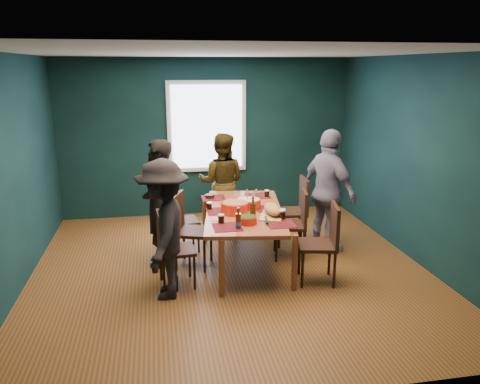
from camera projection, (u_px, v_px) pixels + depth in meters
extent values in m
cube|color=brown|center=(230.00, 270.00, 6.06)|extent=(5.00, 5.00, 0.01)
cube|color=silver|center=(229.00, 52.00, 5.36)|extent=(5.00, 5.00, 0.01)
cube|color=#0F3535|center=(11.00, 176.00, 5.28)|extent=(0.01, 5.00, 2.70)
cube|color=#0F3535|center=(417.00, 160.00, 6.14)|extent=(0.01, 5.00, 2.70)
cube|color=#0F3535|center=(207.00, 138.00, 8.09)|extent=(5.00, 0.01, 2.70)
cube|color=#0F3535|center=(285.00, 240.00, 3.33)|extent=(5.00, 0.01, 2.70)
cube|color=silver|center=(207.00, 127.00, 8.00)|extent=(1.35, 0.06, 1.55)
cube|color=brown|center=(244.00, 212.00, 6.09)|extent=(1.25, 2.07, 0.05)
cylinder|color=brown|center=(222.00, 268.00, 5.26)|extent=(0.07, 0.07, 0.69)
cylinder|color=brown|center=(295.00, 263.00, 5.41)|extent=(0.07, 0.07, 0.69)
cylinder|color=brown|center=(205.00, 219.00, 6.96)|extent=(0.07, 0.07, 0.69)
cylinder|color=brown|center=(261.00, 216.00, 7.11)|extent=(0.07, 0.07, 0.69)
cube|color=black|center=(183.00, 221.00, 6.61)|extent=(0.46, 0.46, 0.04)
cube|color=black|center=(170.00, 206.00, 6.49)|extent=(0.10, 0.40, 0.44)
cylinder|color=black|center=(174.00, 241.00, 6.46)|extent=(0.03, 0.03, 0.41)
cylinder|color=black|center=(199.00, 239.00, 6.56)|extent=(0.03, 0.03, 0.41)
cylinder|color=black|center=(170.00, 233.00, 6.77)|extent=(0.03, 0.03, 0.41)
cylinder|color=black|center=(193.00, 231.00, 6.88)|extent=(0.03, 0.03, 0.41)
cube|color=black|center=(193.00, 232.00, 6.07)|extent=(0.56, 0.56, 0.04)
cube|color=black|center=(178.00, 212.00, 6.03)|extent=(0.19, 0.43, 0.48)
cylinder|color=black|center=(176.00, 254.00, 5.98)|extent=(0.03, 0.03, 0.45)
cylinder|color=black|center=(205.00, 256.00, 5.92)|extent=(0.03, 0.03, 0.45)
cylinder|color=black|center=(184.00, 243.00, 6.34)|extent=(0.03, 0.03, 0.45)
cylinder|color=black|center=(211.00, 245.00, 6.28)|extent=(0.03, 0.03, 0.45)
cube|color=black|center=(177.00, 250.00, 5.53)|extent=(0.45, 0.45, 0.04)
cube|color=black|center=(160.00, 232.00, 5.41)|extent=(0.07, 0.41, 0.45)
cylinder|color=black|center=(164.00, 276.00, 5.38)|extent=(0.03, 0.03, 0.42)
cylinder|color=black|center=(195.00, 273.00, 5.47)|extent=(0.03, 0.03, 0.42)
cylinder|color=black|center=(161.00, 264.00, 5.71)|extent=(0.03, 0.03, 0.42)
cylinder|color=black|center=(190.00, 261.00, 5.80)|extent=(0.03, 0.03, 0.42)
cube|color=black|center=(290.00, 212.00, 6.86)|extent=(0.48, 0.48, 0.04)
cube|color=black|center=(304.00, 194.00, 6.81)|extent=(0.08, 0.45, 0.49)
cylinder|color=black|center=(279.00, 233.00, 6.72)|extent=(0.03, 0.03, 0.46)
cylinder|color=black|center=(305.00, 232.00, 6.76)|extent=(0.03, 0.03, 0.46)
cylinder|color=black|center=(275.00, 224.00, 7.09)|extent=(0.03, 0.03, 0.46)
cylinder|color=black|center=(299.00, 224.00, 7.13)|extent=(0.03, 0.03, 0.46)
cube|color=black|center=(289.00, 225.00, 6.36)|extent=(0.50, 0.50, 0.04)
cube|color=black|center=(304.00, 207.00, 6.29)|extent=(0.12, 0.43, 0.47)
cylinder|color=black|center=(276.00, 246.00, 6.25)|extent=(0.03, 0.03, 0.44)
cylinder|color=black|center=(304.00, 247.00, 6.24)|extent=(0.03, 0.03, 0.44)
cylinder|color=black|center=(275.00, 237.00, 6.60)|extent=(0.03, 0.03, 0.44)
cylinder|color=black|center=(301.00, 237.00, 6.59)|extent=(0.03, 0.03, 0.44)
cube|color=black|center=(317.00, 245.00, 5.62)|extent=(0.52, 0.52, 0.04)
cube|color=black|center=(335.00, 225.00, 5.54)|extent=(0.13, 0.44, 0.48)
cylinder|color=black|center=(302.00, 270.00, 5.50)|extent=(0.03, 0.03, 0.45)
cylinder|color=black|center=(334.00, 271.00, 5.49)|extent=(0.03, 0.03, 0.45)
cylinder|color=black|center=(299.00, 258.00, 5.86)|extent=(0.03, 0.03, 0.45)
cylinder|color=black|center=(329.00, 258.00, 5.86)|extent=(0.03, 0.03, 0.45)
imported|color=black|center=(158.00, 204.00, 6.03)|extent=(0.51, 0.67, 1.66)
imported|color=black|center=(222.00, 182.00, 7.36)|extent=(0.90, 0.79, 1.56)
imported|color=silver|center=(329.00, 192.00, 6.47)|extent=(0.76, 1.10, 1.74)
imported|color=black|center=(164.00, 230.00, 5.18)|extent=(0.75, 1.11, 1.59)
cylinder|color=red|center=(234.00, 208.00, 5.95)|extent=(0.34, 0.34, 0.14)
cylinder|color=#4D8530|center=(234.00, 203.00, 5.93)|extent=(0.30, 0.30, 0.02)
cylinder|color=red|center=(250.00, 204.00, 6.16)|extent=(0.29, 0.29, 0.12)
cylinder|color=beige|center=(250.00, 200.00, 6.15)|extent=(0.26, 0.26, 0.02)
cylinder|color=tan|center=(253.00, 196.00, 6.14)|extent=(0.09, 0.16, 0.23)
cylinder|color=tan|center=(248.00, 197.00, 6.13)|extent=(0.07, 0.16, 0.23)
cylinder|color=red|center=(248.00, 220.00, 5.54)|extent=(0.21, 0.21, 0.09)
cylinder|color=#194010|center=(248.00, 217.00, 5.53)|extent=(0.19, 0.19, 0.02)
cube|color=#DEBF77|center=(272.00, 215.00, 5.86)|extent=(0.45, 0.60, 0.02)
ellipsoid|color=#B48A40|center=(272.00, 209.00, 5.84)|extent=(0.34, 0.47, 0.13)
cube|color=#ADADB4|center=(266.00, 219.00, 5.63)|extent=(0.05, 0.22, 0.00)
cylinder|color=black|center=(266.00, 222.00, 5.51)|extent=(0.04, 0.12, 0.02)
sphere|color=#185613|center=(275.00, 211.00, 5.73)|extent=(0.04, 0.04, 0.04)
sphere|color=#185613|center=(272.00, 208.00, 5.84)|extent=(0.04, 0.04, 0.04)
sphere|color=#185613|center=(270.00, 206.00, 5.95)|extent=(0.04, 0.04, 0.04)
cylinder|color=black|center=(210.00, 196.00, 6.63)|extent=(0.13, 0.13, 0.05)
cylinder|color=#4D8530|center=(210.00, 195.00, 6.62)|extent=(0.11, 0.11, 0.01)
cylinder|color=#47210C|center=(238.00, 221.00, 5.37)|extent=(0.06, 0.06, 0.18)
cylinder|color=#47210C|center=(238.00, 211.00, 5.33)|extent=(0.03, 0.03, 0.07)
cylinder|color=blue|center=(238.00, 224.00, 5.37)|extent=(0.07, 0.07, 0.04)
cylinder|color=#47210C|center=(253.00, 211.00, 5.68)|extent=(0.07, 0.07, 0.21)
cylinder|color=#47210C|center=(253.00, 200.00, 5.64)|extent=(0.03, 0.03, 0.08)
cylinder|color=black|center=(221.00, 219.00, 5.56)|extent=(0.07, 0.07, 0.11)
cylinder|color=silver|center=(221.00, 215.00, 5.55)|extent=(0.08, 0.08, 0.02)
cylinder|color=black|center=(282.00, 215.00, 5.71)|extent=(0.08, 0.08, 0.11)
cylinder|color=silver|center=(282.00, 211.00, 5.69)|extent=(0.08, 0.08, 0.02)
cylinder|color=black|center=(267.00, 194.00, 6.68)|extent=(0.07, 0.07, 0.10)
cylinder|color=silver|center=(267.00, 191.00, 6.67)|extent=(0.07, 0.07, 0.01)
cylinder|color=black|center=(209.00, 206.00, 6.10)|extent=(0.07, 0.07, 0.09)
cylinder|color=silver|center=(209.00, 203.00, 6.09)|extent=(0.07, 0.07, 0.01)
cube|color=#ED6664|center=(267.00, 206.00, 6.23)|extent=(0.15, 0.15, 0.00)
cube|color=#ED6664|center=(217.00, 219.00, 5.71)|extent=(0.18, 0.18, 0.00)
cube|color=#ED6664|center=(285.00, 224.00, 5.53)|extent=(0.19, 0.19, 0.00)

